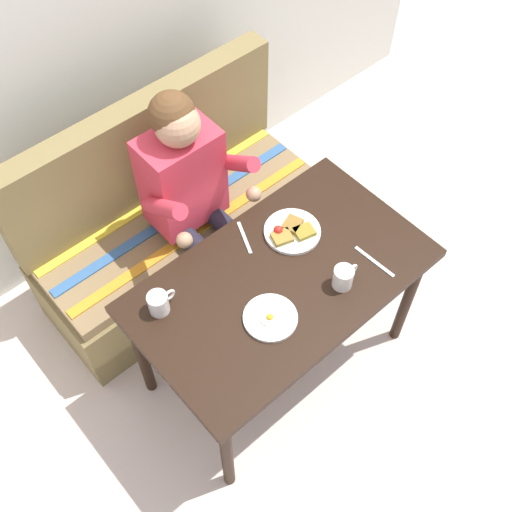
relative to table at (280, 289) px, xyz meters
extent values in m
plane|color=beige|center=(0.00, 0.00, -0.65)|extent=(8.00, 8.00, 0.00)
cube|color=silver|center=(0.00, 1.27, 0.65)|extent=(4.40, 0.10, 2.60)
cube|color=black|center=(0.00, 0.00, 0.06)|extent=(1.20, 0.70, 0.04)
cylinder|color=black|center=(-0.54, -0.29, -0.30)|extent=(0.05, 0.05, 0.69)
cylinder|color=black|center=(0.54, -0.29, -0.30)|extent=(0.05, 0.05, 0.69)
cylinder|color=black|center=(-0.54, 0.29, -0.30)|extent=(0.05, 0.05, 0.69)
cylinder|color=black|center=(0.54, 0.29, -0.30)|extent=(0.05, 0.05, 0.69)
cube|color=olive|center=(0.00, 0.72, -0.45)|extent=(1.44, 0.56, 0.40)
cube|color=olive|center=(0.00, 0.72, -0.22)|extent=(1.40, 0.52, 0.06)
cube|color=olive|center=(0.00, 0.94, 0.08)|extent=(1.44, 0.12, 0.54)
cube|color=orange|center=(0.00, 0.58, -0.18)|extent=(1.38, 0.05, 0.01)
cube|color=#336099|center=(0.00, 0.72, -0.18)|extent=(1.38, 0.05, 0.01)
cube|color=yellow|center=(0.00, 0.86, -0.18)|extent=(1.38, 0.05, 0.01)
cube|color=#CF3345|center=(0.02, 0.66, 0.11)|extent=(0.34, 0.22, 0.48)
sphere|color=tan|center=(0.02, 0.64, 0.44)|extent=(0.19, 0.19, 0.19)
sphere|color=brown|center=(0.02, 0.67, 0.47)|extent=(0.19, 0.19, 0.19)
cylinder|color=#CF3345|center=(-0.17, 0.52, 0.18)|extent=(0.07, 0.29, 0.23)
cylinder|color=#CF3345|center=(0.21, 0.52, 0.18)|extent=(0.07, 0.29, 0.23)
sphere|color=tan|center=(-0.17, 0.40, 0.08)|extent=(0.07, 0.07, 0.07)
sphere|color=tan|center=(0.21, 0.40, 0.08)|extent=(0.07, 0.07, 0.07)
cylinder|color=#232333|center=(-0.07, 0.49, -0.13)|extent=(0.09, 0.34, 0.09)
cylinder|color=#232333|center=(-0.07, 0.32, -0.39)|extent=(0.08, 0.08, 0.52)
cube|color=black|center=(-0.07, 0.26, -0.62)|extent=(0.09, 0.20, 0.05)
cylinder|color=#232333|center=(0.10, 0.49, -0.13)|extent=(0.09, 0.34, 0.09)
cylinder|color=#232333|center=(0.10, 0.32, -0.39)|extent=(0.08, 0.08, 0.52)
cube|color=black|center=(0.10, 0.26, -0.62)|extent=(0.09, 0.20, 0.05)
cylinder|color=white|center=(0.19, 0.13, 0.09)|extent=(0.24, 0.24, 0.02)
cube|color=olive|center=(0.21, 0.09, 0.11)|extent=(0.09, 0.09, 0.02)
cube|color=olive|center=(0.12, 0.13, 0.11)|extent=(0.10, 0.09, 0.02)
cube|color=olive|center=(0.20, 0.15, 0.11)|extent=(0.10, 0.09, 0.02)
sphere|color=red|center=(0.13, 0.16, 0.12)|extent=(0.04, 0.04, 0.04)
ellipsoid|color=#CC6623|center=(0.23, 0.10, 0.11)|extent=(0.06, 0.05, 0.02)
cylinder|color=white|center=(-0.16, -0.11, 0.09)|extent=(0.21, 0.21, 0.01)
ellipsoid|color=white|center=(-0.16, -0.11, 0.10)|extent=(0.09, 0.08, 0.01)
sphere|color=yellow|center=(-0.16, -0.11, 0.11)|extent=(0.03, 0.03, 0.03)
cylinder|color=white|center=(0.16, -0.18, 0.13)|extent=(0.08, 0.08, 0.09)
cylinder|color=brown|center=(0.16, -0.18, 0.17)|extent=(0.07, 0.07, 0.01)
torus|color=white|center=(0.21, -0.18, 0.13)|extent=(0.05, 0.01, 0.05)
cylinder|color=white|center=(-0.45, 0.20, 0.13)|extent=(0.08, 0.08, 0.09)
cylinder|color=brown|center=(-0.45, 0.20, 0.17)|extent=(0.07, 0.07, 0.01)
torus|color=white|center=(-0.39, 0.20, 0.13)|extent=(0.05, 0.01, 0.05)
cube|color=silver|center=(0.02, 0.25, 0.08)|extent=(0.08, 0.16, 0.00)
cube|color=silver|center=(0.33, -0.19, 0.08)|extent=(0.02, 0.20, 0.00)
camera|label=1|loc=(-0.97, -0.96, 2.16)|focal=44.10mm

